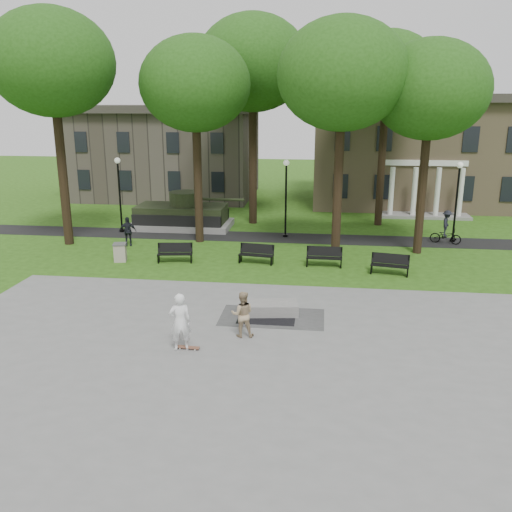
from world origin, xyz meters
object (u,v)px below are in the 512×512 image
Objects in this scene: friend_watching at (242,314)px; trash_bin at (120,252)px; concrete_block at (270,308)px; park_bench_0 at (175,252)px; skateboarder at (180,322)px; cyclist at (446,230)px.

friend_watching is 1.74× the size of trash_bin.
concrete_block is 1.19× the size of park_bench_0.
friend_watching is (-0.74, -2.24, 0.61)m from concrete_block.
friend_watching is at bearing -69.14° from park_bench_0.
friend_watching is at bearing -108.21° from concrete_block.
concrete_block is 4.51m from skateboarder.
concrete_block is 8.64m from park_bench_0.
friend_watching reaches higher than park_bench_0.
friend_watching is at bearing -47.98° from trash_bin.
skateboarder is at bearing -81.70° from park_bench_0.
concrete_block is 2.29× the size of trash_bin.
park_bench_0 reaches higher than concrete_block.
park_bench_0 is 2.91m from trash_bin.
concrete_block is 15.33m from cyclist.
park_bench_0 is 1.92× the size of trash_bin.
trash_bin is at bearing 125.47° from cyclist.
park_bench_0 is (-2.97, 10.17, -0.50)m from skateboarder.
cyclist is at bearing 13.16° from park_bench_0.
cyclist is at bearing -145.83° from skateboarder.
cyclist is 15.81m from park_bench_0.
park_bench_0 is (-4.85, 8.82, -0.33)m from friend_watching.
cyclist is 18.61m from trash_bin.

